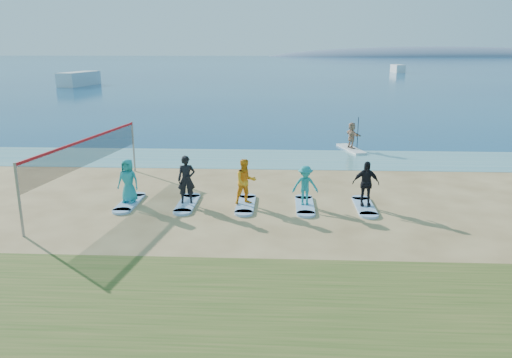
{
  "coord_description": "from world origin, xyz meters",
  "views": [
    {
      "loc": [
        0.32,
        -16.61,
        6.08
      ],
      "look_at": [
        -0.62,
        2.0,
        1.1
      ],
      "focal_mm": 35.0,
      "sensor_mm": 36.0,
      "label": 1
    }
  ],
  "objects_px": {
    "boat_offshore_a": "(80,86)",
    "paddleboarder": "(352,135)",
    "surfboard_0": "(130,203)",
    "student_4": "(366,184)",
    "paddleboard": "(351,149)",
    "student_1": "(186,180)",
    "surfboard_3": "(305,205)",
    "student_2": "(246,182)",
    "volleyball_net": "(87,152)",
    "surfboard_4": "(364,206)",
    "surfboard_1": "(187,204)",
    "surfboard_2": "(246,205)",
    "student_3": "(305,185)",
    "boat_offshore_b": "(397,73)",
    "student_0": "(128,181)"
  },
  "relations": [
    {
      "from": "surfboard_0",
      "to": "surfboard_1",
      "type": "distance_m",
      "value": 2.32
    },
    {
      "from": "paddleboarder",
      "to": "student_4",
      "type": "height_order",
      "value": "student_4"
    },
    {
      "from": "surfboard_4",
      "to": "student_4",
      "type": "xyz_separation_m",
      "value": [
        0.0,
        0.0,
        0.92
      ]
    },
    {
      "from": "student_3",
      "to": "student_4",
      "type": "height_order",
      "value": "student_4"
    },
    {
      "from": "paddleboard",
      "to": "student_1",
      "type": "xyz_separation_m",
      "value": [
        -7.92,
        -11.18,
        0.97
      ]
    },
    {
      "from": "boat_offshore_b",
      "to": "surfboard_4",
      "type": "bearing_deg",
      "value": -107.39
    },
    {
      "from": "boat_offshore_a",
      "to": "paddleboarder",
      "type": "bearing_deg",
      "value": -44.53
    },
    {
      "from": "student_0",
      "to": "surfboard_2",
      "type": "distance_m",
      "value": 4.72
    },
    {
      "from": "student_0",
      "to": "paddleboarder",
      "type": "bearing_deg",
      "value": 55.18
    },
    {
      "from": "surfboard_2",
      "to": "student_3",
      "type": "bearing_deg",
      "value": 0.0
    },
    {
      "from": "volleyball_net",
      "to": "student_1",
      "type": "height_order",
      "value": "volleyball_net"
    },
    {
      "from": "volleyball_net",
      "to": "surfboard_0",
      "type": "relative_size",
      "value": 4.1
    },
    {
      "from": "boat_offshore_a",
      "to": "student_1",
      "type": "xyz_separation_m",
      "value": [
        28.29,
        -59.97,
        1.03
      ]
    },
    {
      "from": "paddleboarder",
      "to": "student_2",
      "type": "xyz_separation_m",
      "value": [
        -5.6,
        -11.18,
        0.08
      ]
    },
    {
      "from": "surfboard_4",
      "to": "surfboard_0",
      "type": "bearing_deg",
      "value": 180.0
    },
    {
      "from": "boat_offshore_a",
      "to": "surfboard_2",
      "type": "distance_m",
      "value": 67.33
    },
    {
      "from": "paddleboarder",
      "to": "surfboard_2",
      "type": "height_order",
      "value": "paddleboarder"
    },
    {
      "from": "student_4",
      "to": "surfboard_1",
      "type": "bearing_deg",
      "value": -178.94
    },
    {
      "from": "student_0",
      "to": "surfboard_4",
      "type": "relative_size",
      "value": 0.79
    },
    {
      "from": "surfboard_2",
      "to": "student_4",
      "type": "xyz_separation_m",
      "value": [
        4.63,
        0.0,
        0.92
      ]
    },
    {
      "from": "paddleboarder",
      "to": "surfboard_4",
      "type": "height_order",
      "value": "paddleboarder"
    },
    {
      "from": "boat_offshore_a",
      "to": "surfboard_0",
      "type": "relative_size",
      "value": 3.88
    },
    {
      "from": "student_3",
      "to": "surfboard_4",
      "type": "bearing_deg",
      "value": -2.93
    },
    {
      "from": "student_2",
      "to": "volleyball_net",
      "type": "bearing_deg",
      "value": 149.81
    },
    {
      "from": "surfboard_1",
      "to": "student_3",
      "type": "height_order",
      "value": "student_3"
    },
    {
      "from": "volleyball_net",
      "to": "surfboard_0",
      "type": "height_order",
      "value": "volleyball_net"
    },
    {
      "from": "surfboard_0",
      "to": "student_4",
      "type": "height_order",
      "value": "student_4"
    },
    {
      "from": "volleyball_net",
      "to": "student_0",
      "type": "height_order",
      "value": "volleyball_net"
    },
    {
      "from": "boat_offshore_a",
      "to": "student_4",
      "type": "distance_m",
      "value": 69.57
    },
    {
      "from": "student_1",
      "to": "surfboard_3",
      "type": "height_order",
      "value": "student_1"
    },
    {
      "from": "boat_offshore_b",
      "to": "surfboard_3",
      "type": "xyz_separation_m",
      "value": [
        -26.49,
        -103.57,
        0.04
      ]
    },
    {
      "from": "student_2",
      "to": "paddleboarder",
      "type": "bearing_deg",
      "value": 40.52
    },
    {
      "from": "boat_offshore_b",
      "to": "student_1",
      "type": "height_order",
      "value": "student_1"
    },
    {
      "from": "paddleboard",
      "to": "student_2",
      "type": "bearing_deg",
      "value": -132.37
    },
    {
      "from": "paddleboarder",
      "to": "student_4",
      "type": "xyz_separation_m",
      "value": [
        -0.97,
        -11.18,
        0.07
      ]
    },
    {
      "from": "surfboard_1",
      "to": "boat_offshore_a",
      "type": "bearing_deg",
      "value": 115.25
    },
    {
      "from": "surfboard_0",
      "to": "surfboard_1",
      "type": "relative_size",
      "value": 1.0
    },
    {
      "from": "paddleboard",
      "to": "student_0",
      "type": "height_order",
      "value": "student_0"
    },
    {
      "from": "student_0",
      "to": "surfboard_1",
      "type": "height_order",
      "value": "student_0"
    },
    {
      "from": "paddleboarder",
      "to": "surfboard_3",
      "type": "xyz_separation_m",
      "value": [
        -3.29,
        -11.18,
        -0.85
      ]
    },
    {
      "from": "paddleboard",
      "to": "paddleboarder",
      "type": "height_order",
      "value": "paddleboarder"
    },
    {
      "from": "surfboard_3",
      "to": "paddleboard",
      "type": "bearing_deg",
      "value": 73.62
    },
    {
      "from": "boat_offshore_a",
      "to": "student_1",
      "type": "distance_m",
      "value": 66.32
    },
    {
      "from": "student_2",
      "to": "student_4",
      "type": "relative_size",
      "value": 1.01
    },
    {
      "from": "surfboard_2",
      "to": "paddleboarder",
      "type": "bearing_deg",
      "value": 63.38
    },
    {
      "from": "paddleboard",
      "to": "surfboard_4",
      "type": "bearing_deg",
      "value": -110.7
    },
    {
      "from": "boat_offshore_a",
      "to": "surfboard_1",
      "type": "relative_size",
      "value": 3.88
    },
    {
      "from": "boat_offshore_a",
      "to": "surfboard_4",
      "type": "height_order",
      "value": "boat_offshore_a"
    },
    {
      "from": "surfboard_0",
      "to": "surfboard_2",
      "type": "relative_size",
      "value": 1.0
    },
    {
      "from": "paddleboard",
      "to": "surfboard_1",
      "type": "bearing_deg",
      "value": -141.06
    }
  ]
}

